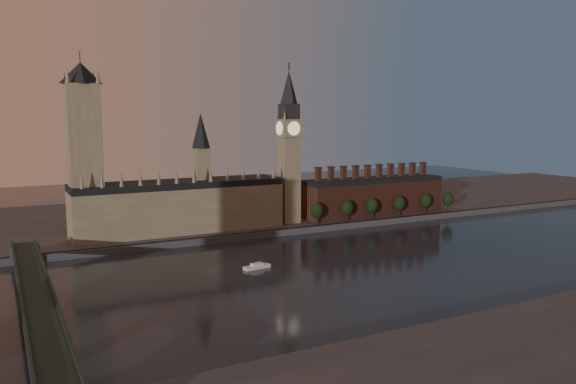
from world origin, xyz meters
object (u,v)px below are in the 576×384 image
Objects in this scene: big_ben at (289,145)px; westminster_bridge at (37,301)px; river_boat at (257,266)px; victoria_tower at (84,146)px.

big_ben is 0.54× the size of westminster_bridge.
westminster_bridge is 13.78× the size of river_boat.
big_ben is 205.83m from westminster_bridge.
victoria_tower is 130.12m from big_ben.
river_boat is at bearing -52.92° from victoria_tower.
big_ben is 7.37× the size of river_boat.
westminster_bridge is (-35.00, -117.70, -51.65)m from victoria_tower.
victoria_tower is 7.44× the size of river_boat.
big_ben is at bearing 45.01° from river_boat.
victoria_tower reaches higher than westminster_bridge.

